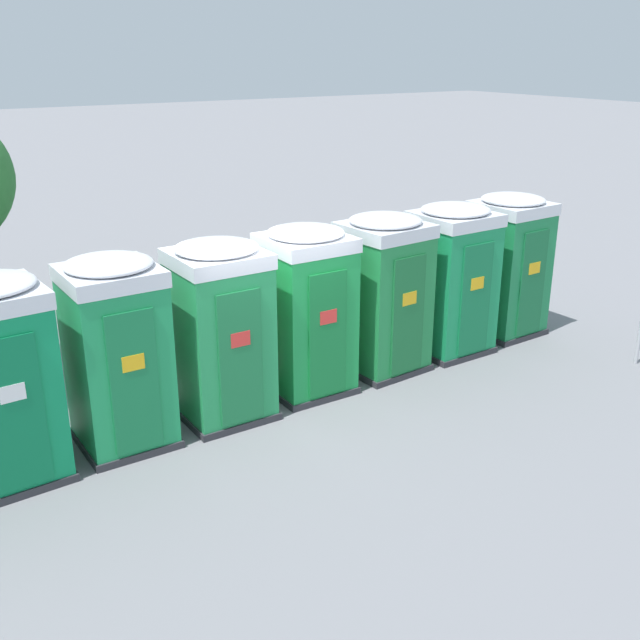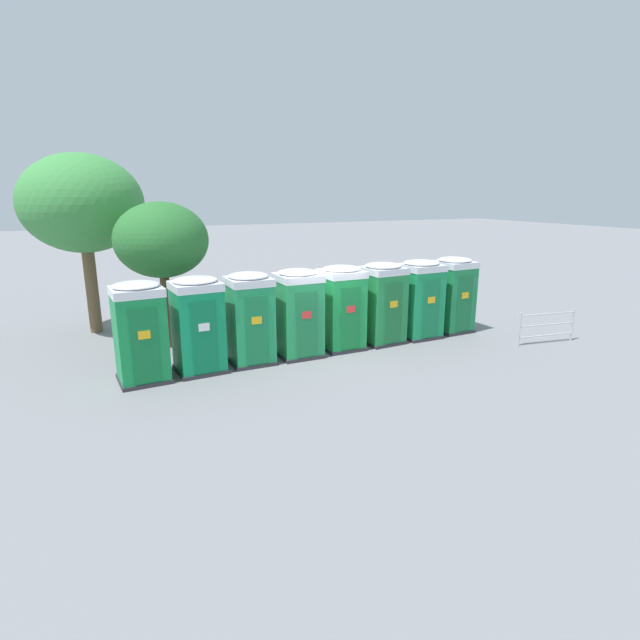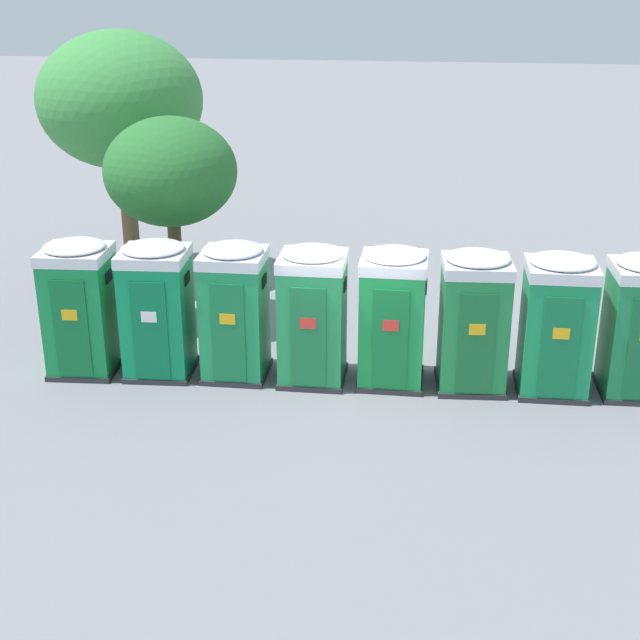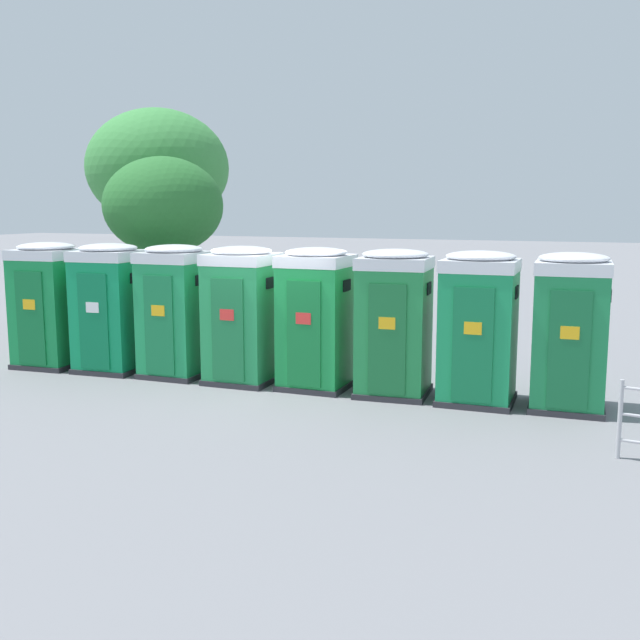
# 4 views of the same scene
# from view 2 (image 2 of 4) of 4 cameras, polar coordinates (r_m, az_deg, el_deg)

# --- Properties ---
(ground_plane) EXTENTS (120.00, 120.00, 0.00)m
(ground_plane) POSITION_cam_2_polar(r_m,az_deg,el_deg) (14.97, -0.01, -3.61)
(ground_plane) COLOR slate
(portapotty_0) EXTENTS (1.29, 1.28, 2.54)m
(portapotty_0) POSITION_cam_2_polar(r_m,az_deg,el_deg) (13.09, -19.87, -1.28)
(portapotty_0) COLOR #2D2D33
(portapotty_0) RESTS_ON ground
(portapotty_1) EXTENTS (1.30, 1.28, 2.54)m
(portapotty_1) POSITION_cam_2_polar(r_m,az_deg,el_deg) (13.38, -13.80, -0.50)
(portapotty_1) COLOR #2D2D33
(portapotty_1) RESTS_ON ground
(portapotty_2) EXTENTS (1.18, 1.22, 2.54)m
(portapotty_2) POSITION_cam_2_polar(r_m,az_deg,el_deg) (13.80, -8.03, 0.23)
(portapotty_2) COLOR #2D2D33
(portapotty_2) RESTS_ON ground
(portapotty_3) EXTENTS (1.22, 1.22, 2.54)m
(portapotty_3) POSITION_cam_2_polar(r_m,az_deg,el_deg) (14.27, -2.49, 0.83)
(portapotty_3) COLOR #2D2D33
(portapotty_3) RESTS_ON ground
(portapotty_4) EXTENTS (1.20, 1.21, 2.54)m
(portapotty_4) POSITION_cam_2_polar(r_m,az_deg,el_deg) (14.95, 2.46, 1.46)
(portapotty_4) COLOR #2D2D33
(portapotty_4) RESTS_ON ground
(portapotty_5) EXTENTS (1.31, 1.29, 2.54)m
(portapotty_5) POSITION_cam_2_polar(r_m,az_deg,el_deg) (15.68, 7.11, 1.96)
(portapotty_5) COLOR #2D2D33
(portapotty_5) RESTS_ON ground
(portapotty_6) EXTENTS (1.26, 1.23, 2.54)m
(portapotty_6) POSITION_cam_2_polar(r_m,az_deg,el_deg) (16.49, 11.34, 2.41)
(portapotty_6) COLOR #2D2D33
(portapotty_6) RESTS_ON ground
(portapotty_7) EXTENTS (1.22, 1.25, 2.54)m
(portapotty_7) POSITION_cam_2_polar(r_m,az_deg,el_deg) (17.46, 14.93, 2.86)
(portapotty_7) COLOR #2D2D33
(portapotty_7) RESTS_ON ground
(street_tree_0) EXTENTS (2.72, 2.72, 4.37)m
(street_tree_0) POSITION_cam_2_polar(r_m,az_deg,el_deg) (15.51, -17.66, 8.62)
(street_tree_0) COLOR brown
(street_tree_0) RESTS_ON ground
(street_tree_1) EXTENTS (3.81, 3.81, 5.85)m
(street_tree_1) POSITION_cam_2_polar(r_m,az_deg,el_deg) (18.12, -25.52, 11.84)
(street_tree_1) COLOR brown
(street_tree_1) RESTS_ON ground
(event_barrier) EXTENTS (2.04, 0.35, 1.05)m
(event_barrier) POSITION_cam_2_polar(r_m,az_deg,el_deg) (17.18, 24.47, -0.59)
(event_barrier) COLOR #B7B7BC
(event_barrier) RESTS_ON ground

